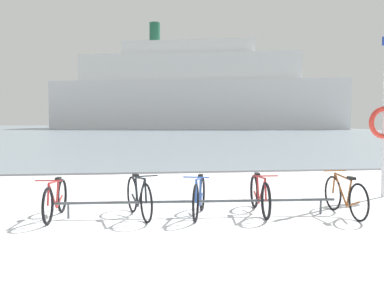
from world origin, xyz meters
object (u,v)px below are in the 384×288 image
object	(u,v)px
ferry_ship	(195,93)
bicycle_0	(55,199)
bicycle_3	(260,195)
bicycle_2	(199,197)
bicycle_4	(345,196)
rescue_post	(384,118)
bicycle_1	(139,197)

from	to	relation	value
ferry_ship	bicycle_0	bearing A→B (deg)	-99.72
bicycle_3	ferry_ship	world-z (taller)	ferry_ship
ferry_ship	bicycle_2	bearing A→B (deg)	-97.71
bicycle_4	ferry_ship	xyz separation A→B (m)	(7.26, 74.02, 6.29)
bicycle_2	rescue_post	bearing A→B (deg)	17.68
bicycle_4	rescue_post	bearing A→B (deg)	43.98
bicycle_1	bicycle_3	world-z (taller)	bicycle_1
bicycle_1	bicycle_3	xyz separation A→B (m)	(2.29, 0.02, -0.01)
bicycle_0	bicycle_2	bearing A→B (deg)	-3.55
bicycle_0	ferry_ship	bearing A→B (deg)	80.28
bicycle_0	bicycle_2	world-z (taller)	bicycle_2
bicycle_2	bicycle_4	size ratio (longest dim) A/B	0.97
bicycle_1	rescue_post	size ratio (longest dim) A/B	0.42
bicycle_4	rescue_post	xyz separation A→B (m)	(1.80, 1.74, 1.45)
bicycle_1	bicycle_4	xyz separation A→B (m)	(3.83, -0.34, -0.01)
bicycle_2	bicycle_4	distance (m)	2.73
bicycle_4	ferry_ship	bearing A→B (deg)	84.40
bicycle_0	bicycle_1	world-z (taller)	bicycle_1
bicycle_1	rescue_post	distance (m)	5.98
bicycle_1	bicycle_4	distance (m)	3.84
ferry_ship	bicycle_1	bearing A→B (deg)	-98.56
bicycle_3	bicycle_4	size ratio (longest dim) A/B	1.05
bicycle_1	rescue_post	bearing A→B (deg)	13.96
bicycle_2	bicycle_0	bearing A→B (deg)	176.45
bicycle_2	bicycle_3	size ratio (longest dim) A/B	0.93
bicycle_1	bicycle_2	xyz separation A→B (m)	(1.11, -0.04, -0.01)
bicycle_3	rescue_post	size ratio (longest dim) A/B	0.46
bicycle_2	rescue_post	world-z (taller)	rescue_post
bicycle_0	bicycle_3	distance (m)	3.80
bicycle_1	bicycle_2	world-z (taller)	bicycle_1
bicycle_1	bicycle_3	size ratio (longest dim) A/B	0.92
bicycle_0	ferry_ship	size ratio (longest dim) A/B	0.03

